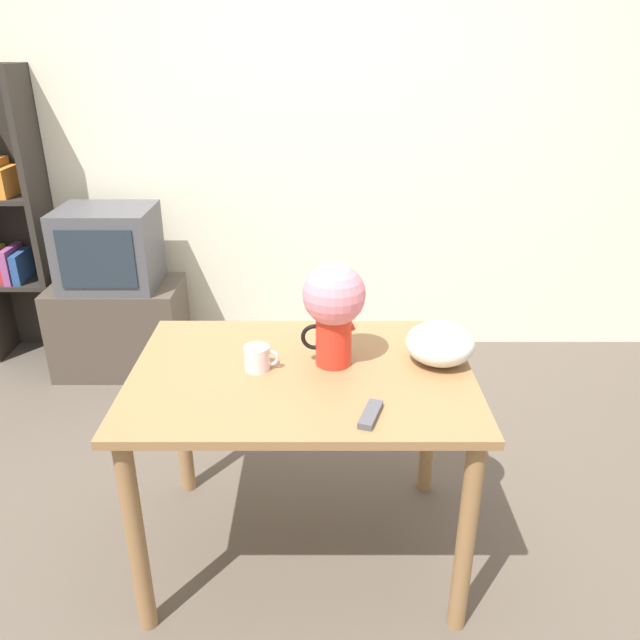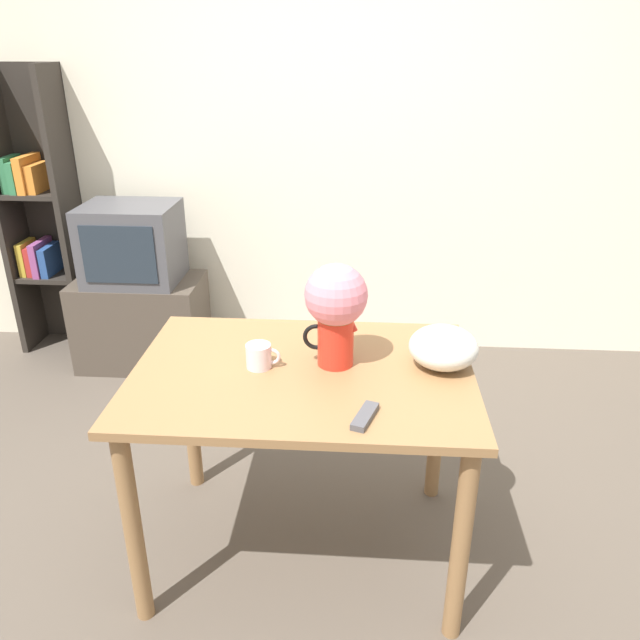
% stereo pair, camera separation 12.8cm
% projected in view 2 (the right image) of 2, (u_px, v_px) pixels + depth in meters
% --- Properties ---
extents(ground_plane, '(12.00, 12.00, 0.00)m').
position_uv_depth(ground_plane, '(306.00, 538.00, 2.50)').
color(ground_plane, brown).
extents(wall_back, '(8.00, 0.05, 2.60)m').
position_uv_depth(wall_back, '(332.00, 139.00, 3.62)').
color(wall_back, '#EDE5CC').
rests_on(wall_back, ground_plane).
extents(table, '(1.17, 0.83, 0.79)m').
position_uv_depth(table, '(304.00, 401.00, 2.19)').
color(table, olive).
rests_on(table, ground_plane).
extents(flower_vase, '(0.22, 0.21, 0.36)m').
position_uv_depth(flower_vase, '(336.00, 306.00, 2.09)').
color(flower_vase, red).
rests_on(flower_vase, table).
extents(coffee_mug, '(0.12, 0.09, 0.09)m').
position_uv_depth(coffee_mug, '(259.00, 356.00, 2.14)').
color(coffee_mug, silver).
rests_on(coffee_mug, table).
extents(white_bowl, '(0.24, 0.24, 0.14)m').
position_uv_depth(white_bowl, '(443.00, 347.00, 2.14)').
color(white_bowl, silver).
rests_on(white_bowl, table).
extents(remote_control, '(0.09, 0.15, 0.02)m').
position_uv_depth(remote_control, '(365.00, 416.00, 1.85)').
color(remote_control, '#4C4C51').
rests_on(remote_control, table).
extents(tv_stand, '(0.74, 0.44, 0.54)m').
position_uv_depth(tv_stand, '(142.00, 322.00, 3.77)').
color(tv_stand, '#4C4238').
rests_on(tv_stand, ground_plane).
extents(tv_set, '(0.52, 0.43, 0.45)m').
position_uv_depth(tv_set, '(132.00, 243.00, 3.56)').
color(tv_set, '#4C4C51').
rests_on(tv_set, tv_stand).
extents(bookshelf, '(0.41, 0.30, 1.71)m').
position_uv_depth(bookshelf, '(40.00, 216.00, 3.77)').
color(bookshelf, '#2D2823').
rests_on(bookshelf, ground_plane).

